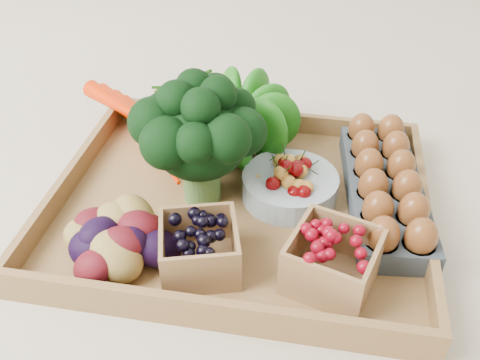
% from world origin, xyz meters
% --- Properties ---
extents(ground, '(4.00, 4.00, 0.00)m').
position_xyz_m(ground, '(0.00, 0.00, 0.00)').
color(ground, beige).
rests_on(ground, ground).
extents(tray, '(0.55, 0.45, 0.01)m').
position_xyz_m(tray, '(0.00, 0.00, 0.01)').
color(tray, olive).
rests_on(tray, ground).
extents(carrots, '(0.22, 0.16, 0.05)m').
position_xyz_m(carrots, '(-0.18, 0.13, 0.04)').
color(carrots, red).
rests_on(carrots, tray).
extents(lettuce, '(0.14, 0.14, 0.14)m').
position_xyz_m(lettuce, '(-0.03, 0.14, 0.09)').
color(lettuce, '#13550D').
rests_on(lettuce, tray).
extents(broccoli, '(0.19, 0.19, 0.15)m').
position_xyz_m(broccoli, '(-0.06, 0.01, 0.09)').
color(broccoli, black).
rests_on(broccoli, tray).
extents(cherry_bowl, '(0.15, 0.15, 0.04)m').
position_xyz_m(cherry_bowl, '(0.07, 0.03, 0.03)').
color(cherry_bowl, '#8C9EA5').
rests_on(cherry_bowl, tray).
extents(egg_carton, '(0.14, 0.32, 0.04)m').
position_xyz_m(egg_carton, '(0.21, 0.04, 0.03)').
color(egg_carton, '#3B444B').
rests_on(egg_carton, tray).
extents(potatoes, '(0.16, 0.16, 0.09)m').
position_xyz_m(potatoes, '(-0.14, -0.13, 0.06)').
color(potatoes, '#450B11').
rests_on(potatoes, tray).
extents(punnet_blackberry, '(0.12, 0.12, 0.07)m').
position_xyz_m(punnet_blackberry, '(-0.03, -0.14, 0.05)').
color(punnet_blackberry, black).
rests_on(punnet_blackberry, tray).
extents(punnet_raspberry, '(0.13, 0.13, 0.07)m').
position_xyz_m(punnet_raspberry, '(0.14, -0.13, 0.05)').
color(punnet_raspberry, maroon).
rests_on(punnet_raspberry, tray).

